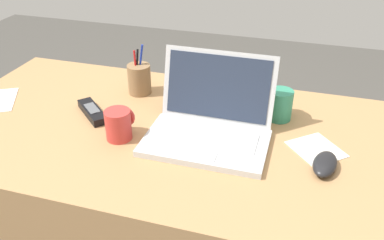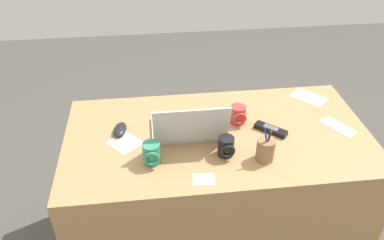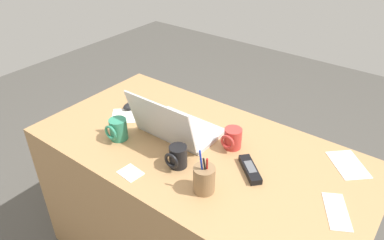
{
  "view_description": "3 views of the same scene",
  "coord_description": "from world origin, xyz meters",
  "px_view_note": "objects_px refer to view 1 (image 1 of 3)",
  "views": [
    {
      "loc": [
        0.37,
        -0.97,
        1.39
      ],
      "look_at": [
        0.09,
        -0.03,
        0.8
      ],
      "focal_mm": 38.16,
      "sensor_mm": 36.0,
      "label": 1
    },
    {
      "loc": [
        0.29,
        1.43,
        1.85
      ],
      "look_at": [
        0.12,
        -0.07,
        0.78
      ],
      "focal_mm": 36.56,
      "sensor_mm": 36.0,
      "label": 2
    },
    {
      "loc": [
        -0.71,
        0.99,
        1.65
      ],
      "look_at": [
        0.06,
        -0.03,
        0.84
      ],
      "focal_mm": 33.47,
      "sensor_mm": 36.0,
      "label": 3
    }
  ],
  "objects_px": {
    "computer_mouse": "(325,164)",
    "coffee_mug_tall": "(119,124)",
    "cordless_phone": "(92,112)",
    "pen_holder": "(139,79)",
    "coffee_mug_spare": "(179,93)",
    "coffee_mug_white": "(280,104)",
    "laptop": "(210,124)"
  },
  "relations": [
    {
      "from": "coffee_mug_white",
      "to": "pen_holder",
      "type": "bearing_deg",
      "value": 175.67
    },
    {
      "from": "pen_holder",
      "to": "coffee_mug_tall",
      "type": "bearing_deg",
      "value": -78.7
    },
    {
      "from": "coffee_mug_tall",
      "to": "laptop",
      "type": "bearing_deg",
      "value": 16.69
    },
    {
      "from": "laptop",
      "to": "coffee_mug_white",
      "type": "xyz_separation_m",
      "value": [
        0.18,
        0.17,
        0.0
      ]
    },
    {
      "from": "coffee_mug_white",
      "to": "cordless_phone",
      "type": "relative_size",
      "value": 0.65
    },
    {
      "from": "cordless_phone",
      "to": "pen_holder",
      "type": "relative_size",
      "value": 0.84
    },
    {
      "from": "laptop",
      "to": "cordless_phone",
      "type": "distance_m",
      "value": 0.39
    },
    {
      "from": "computer_mouse",
      "to": "coffee_mug_spare",
      "type": "bearing_deg",
      "value": 163.91
    },
    {
      "from": "coffee_mug_tall",
      "to": "coffee_mug_spare",
      "type": "height_order",
      "value": "same"
    },
    {
      "from": "coffee_mug_spare",
      "to": "cordless_phone",
      "type": "bearing_deg",
      "value": -149.9
    },
    {
      "from": "coffee_mug_spare",
      "to": "cordless_phone",
      "type": "relative_size",
      "value": 0.61
    },
    {
      "from": "coffee_mug_white",
      "to": "cordless_phone",
      "type": "distance_m",
      "value": 0.59
    },
    {
      "from": "computer_mouse",
      "to": "cordless_phone",
      "type": "xyz_separation_m",
      "value": [
        -0.71,
        0.08,
        -0.0
      ]
    },
    {
      "from": "cordless_phone",
      "to": "pen_holder",
      "type": "distance_m",
      "value": 0.21
    },
    {
      "from": "laptop",
      "to": "pen_holder",
      "type": "height_order",
      "value": "laptop"
    },
    {
      "from": "computer_mouse",
      "to": "coffee_mug_spare",
      "type": "relative_size",
      "value": 1.28
    },
    {
      "from": "cordless_phone",
      "to": "pen_holder",
      "type": "xyz_separation_m",
      "value": [
        0.08,
        0.19,
        0.04
      ]
    },
    {
      "from": "computer_mouse",
      "to": "pen_holder",
      "type": "distance_m",
      "value": 0.68
    },
    {
      "from": "computer_mouse",
      "to": "coffee_mug_tall",
      "type": "distance_m",
      "value": 0.57
    },
    {
      "from": "coffee_mug_white",
      "to": "coffee_mug_spare",
      "type": "relative_size",
      "value": 1.07
    },
    {
      "from": "coffee_mug_tall",
      "to": "cordless_phone",
      "type": "bearing_deg",
      "value": 146.34
    },
    {
      "from": "pen_holder",
      "to": "coffee_mug_spare",
      "type": "bearing_deg",
      "value": -16.63
    },
    {
      "from": "coffee_mug_spare",
      "to": "computer_mouse",
      "type": "bearing_deg",
      "value": -25.3
    },
    {
      "from": "computer_mouse",
      "to": "cordless_phone",
      "type": "bearing_deg",
      "value": -177.12
    },
    {
      "from": "coffee_mug_white",
      "to": "coffee_mug_spare",
      "type": "distance_m",
      "value": 0.32
    },
    {
      "from": "laptop",
      "to": "coffee_mug_white",
      "type": "height_order",
      "value": "laptop"
    },
    {
      "from": "coffee_mug_white",
      "to": "coffee_mug_tall",
      "type": "xyz_separation_m",
      "value": [
        -0.43,
        -0.24,
        -0.0
      ]
    },
    {
      "from": "coffee_mug_tall",
      "to": "cordless_phone",
      "type": "height_order",
      "value": "coffee_mug_tall"
    },
    {
      "from": "cordless_phone",
      "to": "pen_holder",
      "type": "height_order",
      "value": "pen_holder"
    },
    {
      "from": "coffee_mug_white",
      "to": "cordless_phone",
      "type": "bearing_deg",
      "value": -164.91
    },
    {
      "from": "computer_mouse",
      "to": "coffee_mug_tall",
      "type": "relative_size",
      "value": 1.3
    },
    {
      "from": "coffee_mug_white",
      "to": "pen_holder",
      "type": "distance_m",
      "value": 0.48
    }
  ]
}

